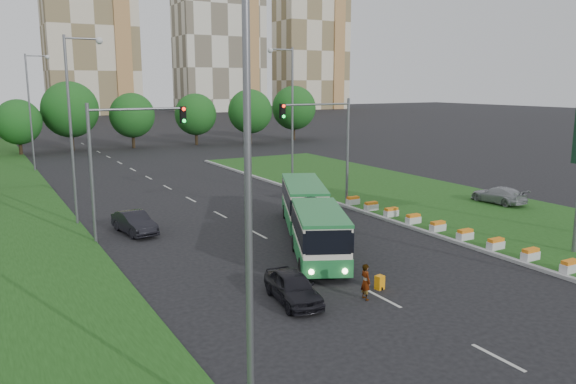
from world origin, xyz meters
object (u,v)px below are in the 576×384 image
car_left_far (134,223)px  car_median (498,195)px  car_left_near (293,287)px  pedestrian (366,282)px  traffic_mast_median (330,136)px  traffic_mast_left (119,149)px  shopping_trolley (380,283)px  articulated_bus (305,216)px

car_left_far → car_median: bearing=-20.3°
car_left_near → pedestrian: bearing=-16.6°
car_left_near → car_median: bearing=29.1°
traffic_mast_median → traffic_mast_left: (-15.16, -1.00, 0.00)m
car_median → car_left_far: bearing=-14.3°
traffic_mast_left → shopping_trolley: (7.94, -13.99, -5.04)m
car_left_near → car_left_far: bearing=109.8°
car_median → car_left_near: bearing=18.5°
articulated_bus → car_left_near: bearing=-99.0°
traffic_mast_median → pedestrian: (-8.49, -15.62, -4.57)m
traffic_mast_median → traffic_mast_left: bearing=-176.2°
traffic_mast_left → articulated_bus: traffic_mast_left is taller
traffic_mast_left → car_left_near: bearing=-73.9°
car_median → shopping_trolley: car_median is taller
traffic_mast_left → car_median: (26.93, -4.42, -4.57)m
car_left_far → car_median: car_median is taller
traffic_mast_left → car_median: bearing=-9.3°
articulated_bus → car_median: bearing=29.4°
car_median → pedestrian: size_ratio=2.77×
traffic_mast_left → car_median: traffic_mast_left is taller
traffic_mast_left → shopping_trolley: traffic_mast_left is taller
car_left_near → pedestrian: 3.11m
traffic_mast_median → articulated_bus: 9.82m
shopping_trolley → pedestrian: bearing=-164.3°
traffic_mast_left → pedestrian: 16.70m
traffic_mast_median → shopping_trolley: bearing=-115.7°
traffic_mast_left → car_left_far: size_ratio=1.95×
traffic_mast_median → car_median: (11.77, -5.42, -4.57)m
car_left_far → traffic_mast_left: bearing=-140.4°
articulated_bus → shopping_trolley: articulated_bus is taller
traffic_mast_median → pedestrian: bearing=-118.5°
articulated_bus → shopping_trolley: size_ratio=23.55×
car_median → pedestrian: (-20.27, -10.20, 0.00)m
traffic_mast_median → car_median: size_ratio=1.84×
pedestrian → shopping_trolley: size_ratio=2.47×
traffic_mast_median → pedestrian: traffic_mast_median is taller
traffic_mast_median → shopping_trolley: (-7.22, -14.99, -5.04)m
traffic_mast_median → articulated_bus: (-6.09, -6.67, -3.84)m
traffic_mast_median → shopping_trolley: traffic_mast_median is taller
articulated_bus → pedestrian: bearing=-79.7°
traffic_mast_median → car_left_near: size_ratio=2.08×
traffic_mast_median → shopping_trolley: size_ratio=12.61×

